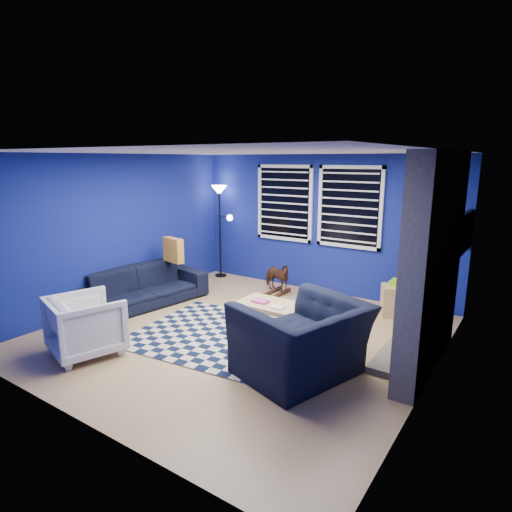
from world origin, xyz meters
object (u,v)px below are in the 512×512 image
Objects in this scene: floor_lamp at (220,203)px; armchair_bent at (86,325)px; armchair_big at (302,340)px; sofa at (142,287)px; coffee_table at (272,312)px; tv at (464,233)px; rocking_horse at (276,277)px; cabinet at (401,300)px.

armchair_bent is at bearing -77.03° from floor_lamp.
armchair_bent is (-2.51, -1.01, -0.05)m from armchair_big.
sofa reaches higher than coffee_table.
coffee_table is 0.51× the size of floor_lamp.
armchair_bent is at bearing -50.60° from armchair_big.
coffee_table is (-2.07, -1.76, -1.07)m from tv.
armchair_bent is 3.48m from rocking_horse.
floor_lamp is at bearing 176.92° from tv.
sofa is at bearing -45.28° from armchair_bent.
coffee_table is at bearing -150.26° from cabinet.
coffee_table is 3.43m from floor_lamp.
armchair_bent is at bearing -153.31° from cabinet.
floor_lamp is (-0.03, 2.17, 1.23)m from sofa.
tv is at bearing -58.06° from sofa.
sofa is 1.17× the size of floor_lamp.
armchair_bent is 0.44× the size of floor_lamp.
tv is 1.58× the size of rocking_horse.
sofa is at bearing -83.19° from armchair_big.
rocking_horse reaches higher than coffee_table.
cabinet reaches higher than coffee_table.
tv reaches higher than armchair_bent.
rocking_horse is at bearing -84.66° from armchair_bent.
cabinet is at bearing -171.19° from armchair_big.
cabinet is at bearing -111.72° from armchair_bent.
rocking_horse is (0.73, 3.40, -0.04)m from armchair_bent.
rocking_horse is (-2.97, -0.17, -1.06)m from tv.
sofa is 4.22m from cabinet.
cabinet is (1.28, 1.76, -0.08)m from coffee_table.
coffee_table is at bearing -139.81° from rocking_horse.
floor_lamp is (-3.39, 2.81, 1.12)m from armchair_big.
floor_lamp is at bearing -59.66° from armchair_bent.
floor_lamp is at bearing 9.73° from sofa.
armchair_big is 4.54m from floor_lamp.
armchair_big is 2.08× the size of rocking_horse.
cabinet is (2.90, 3.57, -0.13)m from armchair_bent.
cabinet is (0.39, 2.56, -0.18)m from armchair_big.
floor_lamp is (-4.57, 0.25, 0.15)m from tv.
cabinet is (-0.79, 0.00, -1.15)m from tv.
coffee_table is 2.17m from cabinet.
coffee_table is (1.62, 1.81, -0.05)m from armchair_bent.
tv is 5.05m from sofa.
floor_lamp reaches higher than armchair_big.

